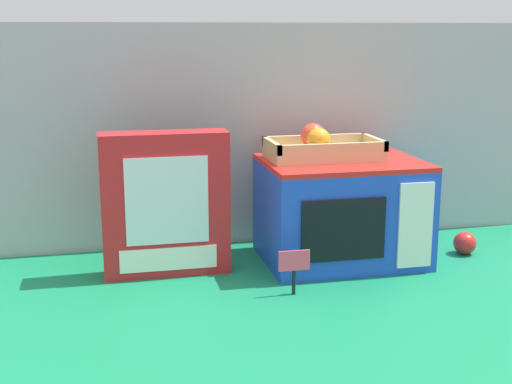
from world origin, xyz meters
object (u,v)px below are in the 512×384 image
object	(u,v)px
toy_microwave	(341,211)
loose_toy_apple	(465,243)
cookie_set_box	(165,204)
food_groups_crate	(322,149)
price_sign	(294,265)

from	to	relation	value
toy_microwave	loose_toy_apple	distance (m)	0.34
toy_microwave	cookie_set_box	xyz separation A→B (m)	(-0.43, -0.00, 0.04)
toy_microwave	food_groups_crate	xyz separation A→B (m)	(-0.05, 0.03, 0.15)
toy_microwave	food_groups_crate	world-z (taller)	food_groups_crate
toy_microwave	loose_toy_apple	world-z (taller)	toy_microwave
cookie_set_box	food_groups_crate	bearing A→B (deg)	4.51
toy_microwave	price_sign	bearing A→B (deg)	-130.91
cookie_set_box	loose_toy_apple	distance (m)	0.78
cookie_set_box	price_sign	xyz separation A→B (m)	(0.26, -0.20, -0.10)
price_sign	loose_toy_apple	size ratio (longest dim) A/B	1.70
food_groups_crate	cookie_set_box	world-z (taller)	food_groups_crate
food_groups_crate	toy_microwave	bearing A→B (deg)	-29.61
price_sign	loose_toy_apple	bearing A→B (deg)	19.37
price_sign	loose_toy_apple	distance (m)	0.54
food_groups_crate	cookie_set_box	bearing A→B (deg)	-175.49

